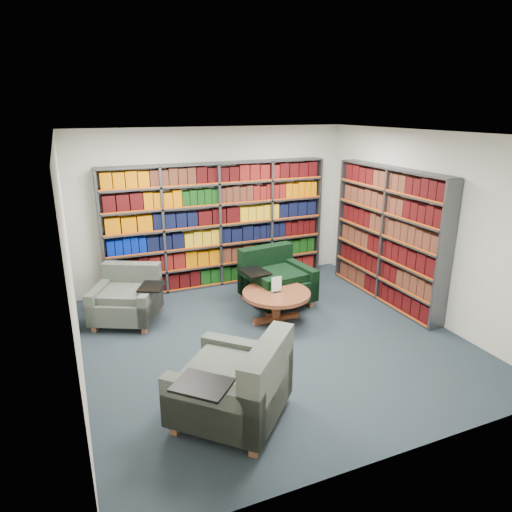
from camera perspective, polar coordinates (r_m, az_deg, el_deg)
name	(u,v)px	position (r m, az deg, el deg)	size (l,w,h in m)	color
room_shell	(274,244)	(6.00, 2.22, 1.54)	(5.02, 5.02, 2.82)	black
bookshelf_back	(218,226)	(8.18, -4.73, 3.81)	(4.00, 0.28, 2.20)	#47494F
bookshelf_right	(388,236)	(7.78, 16.12, 2.40)	(0.28, 2.50, 2.20)	#47494F
chair_teal_left	(128,299)	(7.24, -15.68, -5.17)	(1.21, 1.20, 0.82)	#081B33
chair_green_right	(274,281)	(7.60, 2.28, -3.13)	(1.22, 1.09, 0.89)	black
chair_teal_front	(239,388)	(4.84, -2.11, -16.22)	(1.46, 1.46, 0.94)	#081B33
coffee_table	(276,298)	(6.88, 2.56, -5.26)	(1.02, 1.02, 0.72)	brown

